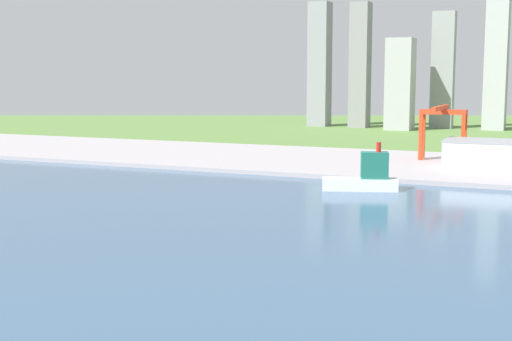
# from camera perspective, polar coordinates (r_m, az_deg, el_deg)

# --- Properties ---
(ground_plane) EXTENTS (2400.00, 2400.00, 0.00)m
(ground_plane) POSITION_cam_1_polar(r_m,az_deg,el_deg) (241.49, 6.99, -5.09)
(ground_plane) COLOR #567C3B
(water_bay) EXTENTS (840.00, 360.00, 0.15)m
(water_bay) POSITION_cam_1_polar(r_m,az_deg,el_deg) (186.67, 1.50, -8.78)
(water_bay) COLOR #385675
(water_bay) RESTS_ON ground
(industrial_pier) EXTENTS (840.00, 140.00, 2.50)m
(industrial_pier) POSITION_cam_1_polar(r_m,az_deg,el_deg) (424.25, 14.58, 0.33)
(industrial_pier) COLOR #9E999B
(industrial_pier) RESTS_ON ground
(ferry_boat) EXTENTS (36.09, 19.84, 22.80)m
(ferry_boat) POSITION_cam_1_polar(r_m,az_deg,el_deg) (332.23, 8.91, -0.49)
(ferry_boat) COLOR white
(ferry_boat) RESTS_ON water_bay
(port_crane_red) EXTENTS (27.58, 47.80, 33.78)m
(port_crane_red) POSITION_cam_1_polar(r_m,az_deg,el_deg) (441.21, 14.94, 4.02)
(port_crane_red) COLOR red
(port_crane_red) RESTS_ON industrial_pier
(warehouse_main) EXTENTS (55.64, 29.46, 16.32)m
(warehouse_main) POSITION_cam_1_polar(r_m,az_deg,el_deg) (406.98, 18.99, 1.21)
(warehouse_main) COLOR white
(warehouse_main) RESTS_ON industrial_pier
(distant_skyline) EXTENTS (336.55, 69.67, 156.99)m
(distant_skyline) POSITION_cam_1_polar(r_m,az_deg,el_deg) (750.34, 16.92, 8.11)
(distant_skyline) COLOR gray
(distant_skyline) RESTS_ON ground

